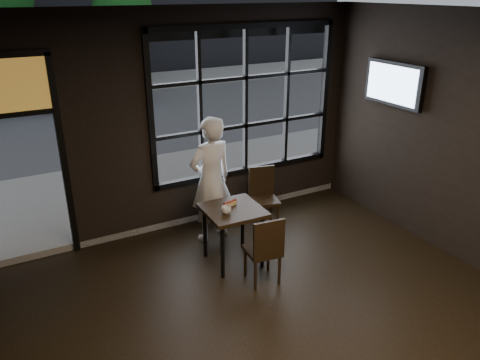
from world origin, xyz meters
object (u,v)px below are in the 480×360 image
man (211,180)px  navy_car (63,80)px  cafe_table (233,235)px  chair_near (262,248)px

man → navy_car: bearing=-95.7°
cafe_table → chair_near: 0.57m
cafe_table → chair_near: bearing=-76.7°
man → navy_car: man is taller
navy_car → man: bearing=-165.6°
man → navy_car: (-0.47, 9.37, -0.07)m
navy_car → cafe_table: bearing=-166.0°
chair_near → cafe_table: bearing=-71.9°
cafe_table → chair_near: chair_near is taller
navy_car → chair_near: bearing=-165.5°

